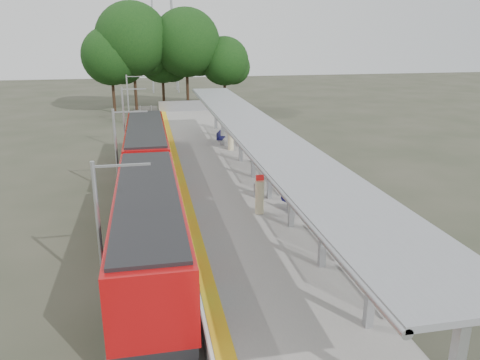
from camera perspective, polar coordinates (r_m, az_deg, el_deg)
name	(u,v)px	position (r m, az deg, el deg)	size (l,w,h in m)	color
trackbed	(149,187)	(30.95, -11.05, -0.82)	(3.00, 70.00, 0.24)	#59544C
platform	(217,177)	(31.13, -2.80, 0.34)	(6.00, 50.00, 1.00)	gray
tactile_strip	(178,172)	(30.73, -7.52, 0.97)	(0.60, 50.00, 0.02)	gold
end_fence	(185,106)	(55.15, -6.73, 8.96)	(6.00, 0.10, 1.20)	#9EA0A5
train	(148,177)	(26.29, -11.18, 0.30)	(2.74, 27.60, 3.62)	black
canopy	(254,133)	(26.86, 1.72, 5.73)	(3.27, 38.00, 3.66)	#9EA0A5
tree_cluster	(158,48)	(61.93, -9.91, 15.61)	(20.88, 11.00, 13.47)	#382316
catenary_masts	(118,150)	(29.29, -14.70, 3.57)	(2.08, 48.16, 5.40)	#9EA0A5
bench_mid	(292,202)	(23.82, 6.35, -2.64)	(0.94, 1.49, 0.98)	#110F4D
bench_far	(220,137)	(38.41, -2.45, 5.24)	(0.94, 1.53, 1.00)	#110F4D
info_pillar_near	(260,197)	(23.34, 2.41, -2.05)	(0.45, 0.45, 2.01)	beige
info_pillar_far	(231,139)	(36.20, -1.13, 5.03)	(0.45, 0.45, 1.99)	beige
litter_bin	(257,190)	(25.76, 2.11, -1.24)	(0.39, 0.39, 0.81)	#9EA0A5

